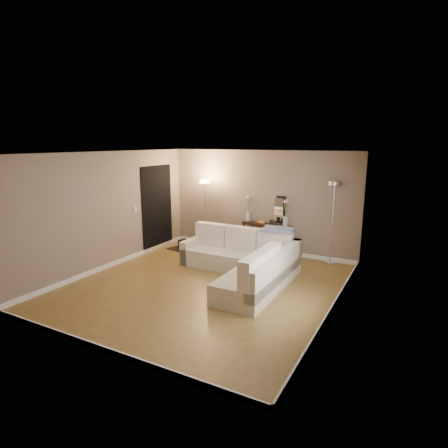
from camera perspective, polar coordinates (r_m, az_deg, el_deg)
The scene contains 23 objects.
floor at distance 7.57m, azimuth -2.92°, elevation -9.36°, with size 5.00×5.50×0.01m, color olive.
ceiling at distance 7.03m, azimuth -3.15°, elevation 10.81°, with size 5.00×5.50×0.01m, color white.
wall_back at distance 9.61m, azimuth 5.57°, elevation 3.39°, with size 5.00×0.02×2.60m, color gray.
wall_front at distance 5.11m, azimuth -19.39°, elevation -5.40°, with size 5.00×0.02×2.60m, color gray.
wall_left at distance 8.73m, azimuth -17.25°, elevation 1.97°, with size 0.02×5.50×2.60m, color gray.
wall_right at distance 6.29m, azimuth 16.93°, elevation -1.95°, with size 0.02×5.50×2.60m, color gray.
baseboard_back at distance 9.86m, azimuth 5.36°, elevation -3.82°, with size 5.00×0.03×0.10m, color white.
baseboard_front at distance 5.62m, azimuth -18.24°, elevation -17.56°, with size 5.00×0.03×0.10m, color white.
baseboard_left at distance 9.02m, azimuth -16.63°, elevation -5.87°, with size 0.03×5.50×0.10m, color white.
baseboard_right at distance 6.70m, azimuth 16.03°, elevation -12.34°, with size 0.03×5.50×0.10m, color white.
doorway at distance 9.99m, azimuth -10.13°, elevation 2.44°, with size 0.02×1.20×2.20m, color black.
switch_plate at distance 9.33m, azimuth -13.38°, elevation 2.22°, with size 0.02×0.08×0.12m, color white.
sectional_sofa at distance 7.91m, azimuth 3.27°, elevation -5.71°, with size 2.61×2.51×0.92m.
throw_blanket at distance 8.15m, azimuth 8.19°, elevation -0.84°, with size 0.66×0.38×0.05m, color slate.
console_table at distance 9.62m, azimuth 5.98°, elevation -1.86°, with size 1.29×0.50×0.78m.
leaning_mirror at distance 9.57m, azimuth 6.96°, elevation 2.38°, with size 0.89×0.15×0.70m.
table_decor at distance 9.47m, azimuth 6.32°, elevation 0.27°, with size 0.53×0.15×0.13m.
flower_vase_left at distance 9.71m, azimuth 3.73°, elevation 2.13°, with size 0.15×0.13×0.66m.
flower_vase_right at distance 9.20m, azimuth 9.37°, elevation 1.41°, with size 0.15×0.13×0.66m.
floor_lamp_lit at distance 9.90m, azimuth -2.94°, elevation 3.64°, with size 0.30×0.30×1.83m.
floor_lamp_unlit at distance 8.88m, azimuth 16.33°, elevation 2.62°, with size 0.34×0.34×1.93m.
charcoal_rug at distance 10.00m, azimuth -4.63°, elevation -3.83°, with size 1.19×0.89×0.02m, color black.
black_bag at distance 10.03m, azimuth -5.84°, elevation -3.06°, with size 0.34×0.24×0.22m, color black.
Camera 1 is at (3.66, -5.99, 2.81)m, focal length 30.00 mm.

